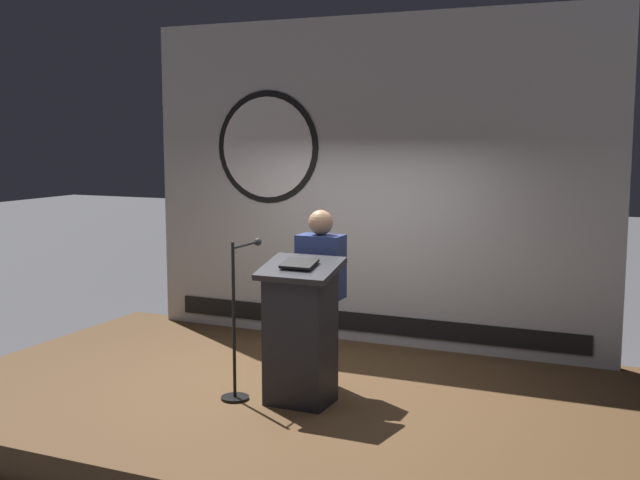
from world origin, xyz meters
name	(u,v)px	position (x,y,z in m)	size (l,w,h in m)	color
ground_plane	(294,423)	(0.00, 0.00, 0.00)	(40.00, 40.00, 0.00)	#4C4C51
stage_platform	(294,407)	(0.00, 0.00, 0.15)	(6.40, 4.00, 0.30)	brown
banner_display	(367,183)	(-0.03, 1.85, 2.03)	(5.17, 0.12, 3.47)	silver
podium	(300,333)	(0.19, -0.26, 0.90)	(0.64, 0.50, 1.23)	#26262B
speaker_person	(321,298)	(0.16, 0.22, 1.11)	(0.40, 0.26, 1.59)	black
microphone_stand	(238,343)	(-0.36, -0.35, 0.78)	(0.24, 0.59, 1.35)	black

